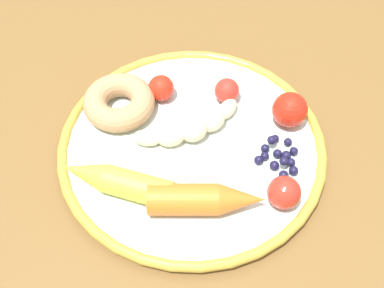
{
  "coord_description": "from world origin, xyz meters",
  "views": [
    {
      "loc": [
        -0.12,
        -0.29,
        1.22
      ],
      "look_at": [
        0.03,
        0.02,
        0.76
      ],
      "focal_mm": 44.43,
      "sensor_mm": 36.0,
      "label": 1
    }
  ],
  "objects_px": {
    "tomato_near": "(289,109)",
    "donut": "(119,102)",
    "banana": "(191,127)",
    "carrot_yellow": "(116,181)",
    "dining_table": "(179,209)",
    "carrot_orange": "(207,199)",
    "tomato_far": "(161,88)",
    "tomato_mid": "(227,91)",
    "plate": "(192,145)",
    "tomato_extra": "(284,193)",
    "blueberry_pile": "(279,157)"
  },
  "relations": [
    {
      "from": "tomato_mid",
      "to": "blueberry_pile",
      "type": "bearing_deg",
      "value": -84.86
    },
    {
      "from": "carrot_orange",
      "to": "tomato_far",
      "type": "bearing_deg",
      "value": 82.87
    },
    {
      "from": "blueberry_pile",
      "to": "tomato_near",
      "type": "bearing_deg",
      "value": 48.5
    },
    {
      "from": "banana",
      "to": "blueberry_pile",
      "type": "height_order",
      "value": "banana"
    },
    {
      "from": "plate",
      "to": "carrot_yellow",
      "type": "height_order",
      "value": "carrot_yellow"
    },
    {
      "from": "banana",
      "to": "carrot_yellow",
      "type": "relative_size",
      "value": 1.28
    },
    {
      "from": "banana",
      "to": "plate",
      "type": "bearing_deg",
      "value": -112.77
    },
    {
      "from": "plate",
      "to": "tomato_extra",
      "type": "distance_m",
      "value": 0.13
    },
    {
      "from": "donut",
      "to": "tomato_near",
      "type": "relative_size",
      "value": 2.06
    },
    {
      "from": "plate",
      "to": "carrot_yellow",
      "type": "relative_size",
      "value": 2.8
    },
    {
      "from": "blueberry_pile",
      "to": "tomato_mid",
      "type": "xyz_separation_m",
      "value": [
        -0.01,
        0.11,
        0.01
      ]
    },
    {
      "from": "banana",
      "to": "carrot_yellow",
      "type": "xyz_separation_m",
      "value": [
        -0.11,
        -0.03,
        0.0
      ]
    },
    {
      "from": "plate",
      "to": "tomato_far",
      "type": "height_order",
      "value": "tomato_far"
    },
    {
      "from": "carrot_orange",
      "to": "tomato_mid",
      "type": "relative_size",
      "value": 4.0
    },
    {
      "from": "banana",
      "to": "dining_table",
      "type": "bearing_deg",
      "value": -135.22
    },
    {
      "from": "tomato_extra",
      "to": "blueberry_pile",
      "type": "bearing_deg",
      "value": 61.63
    },
    {
      "from": "blueberry_pile",
      "to": "tomato_extra",
      "type": "relative_size",
      "value": 1.61
    },
    {
      "from": "tomato_far",
      "to": "tomato_mid",
      "type": "bearing_deg",
      "value": -28.39
    },
    {
      "from": "tomato_extra",
      "to": "tomato_far",
      "type": "bearing_deg",
      "value": 105.99
    },
    {
      "from": "carrot_orange",
      "to": "tomato_near",
      "type": "height_order",
      "value": "tomato_near"
    },
    {
      "from": "tomato_near",
      "to": "tomato_extra",
      "type": "relative_size",
      "value": 1.18
    },
    {
      "from": "plate",
      "to": "banana",
      "type": "xyz_separation_m",
      "value": [
        0.01,
        0.01,
        0.02
      ]
    },
    {
      "from": "tomato_near",
      "to": "tomato_far",
      "type": "bearing_deg",
      "value": 140.06
    },
    {
      "from": "plate",
      "to": "tomato_near",
      "type": "distance_m",
      "value": 0.13
    },
    {
      "from": "dining_table",
      "to": "carrot_orange",
      "type": "xyz_separation_m",
      "value": [
        0.0,
        -0.07,
        0.13
      ]
    },
    {
      "from": "banana",
      "to": "carrot_orange",
      "type": "xyz_separation_m",
      "value": [
        -0.03,
        -0.1,
        0.0
      ]
    },
    {
      "from": "tomato_near",
      "to": "tomato_extra",
      "type": "bearing_deg",
      "value": -125.29
    },
    {
      "from": "dining_table",
      "to": "tomato_extra",
      "type": "bearing_deg",
      "value": -48.51
    },
    {
      "from": "tomato_mid",
      "to": "carrot_orange",
      "type": "bearing_deg",
      "value": -126.04
    },
    {
      "from": "dining_table",
      "to": "tomato_mid",
      "type": "height_order",
      "value": "tomato_mid"
    },
    {
      "from": "plate",
      "to": "carrot_orange",
      "type": "xyz_separation_m",
      "value": [
        -0.02,
        -0.09,
        0.02
      ]
    },
    {
      "from": "plate",
      "to": "tomato_near",
      "type": "bearing_deg",
      "value": -8.69
    },
    {
      "from": "banana",
      "to": "donut",
      "type": "distance_m",
      "value": 0.1
    },
    {
      "from": "banana",
      "to": "tomato_extra",
      "type": "distance_m",
      "value": 0.14
    },
    {
      "from": "dining_table",
      "to": "tomato_near",
      "type": "distance_m",
      "value": 0.2
    },
    {
      "from": "banana",
      "to": "tomato_extra",
      "type": "xyz_separation_m",
      "value": [
        0.05,
        -0.13,
        0.01
      ]
    },
    {
      "from": "carrot_yellow",
      "to": "donut",
      "type": "height_order",
      "value": "carrot_yellow"
    },
    {
      "from": "tomato_far",
      "to": "carrot_orange",
      "type": "bearing_deg",
      "value": -97.13
    },
    {
      "from": "tomato_near",
      "to": "tomato_far",
      "type": "height_order",
      "value": "tomato_near"
    },
    {
      "from": "plate",
      "to": "tomato_near",
      "type": "relative_size",
      "value": 7.4
    },
    {
      "from": "plate",
      "to": "carrot_yellow",
      "type": "distance_m",
      "value": 0.11
    },
    {
      "from": "tomato_extra",
      "to": "dining_table",
      "type": "bearing_deg",
      "value": 131.49
    },
    {
      "from": "carrot_orange",
      "to": "tomato_near",
      "type": "xyz_separation_m",
      "value": [
        0.15,
        0.07,
        0.0
      ]
    },
    {
      "from": "plate",
      "to": "carrot_yellow",
      "type": "xyz_separation_m",
      "value": [
        -0.1,
        -0.02,
        0.02
      ]
    },
    {
      "from": "tomato_mid",
      "to": "tomato_far",
      "type": "relative_size",
      "value": 0.95
    },
    {
      "from": "carrot_orange",
      "to": "donut",
      "type": "height_order",
      "value": "carrot_orange"
    },
    {
      "from": "tomato_near",
      "to": "blueberry_pile",
      "type": "bearing_deg",
      "value": -131.5
    },
    {
      "from": "tomato_near",
      "to": "donut",
      "type": "bearing_deg",
      "value": 149.45
    },
    {
      "from": "carrot_orange",
      "to": "blueberry_pile",
      "type": "relative_size",
      "value": 2.16
    },
    {
      "from": "tomato_mid",
      "to": "plate",
      "type": "bearing_deg",
      "value": -147.29
    }
  ]
}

